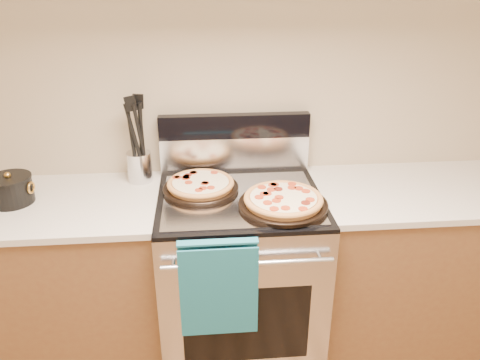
{
  "coord_description": "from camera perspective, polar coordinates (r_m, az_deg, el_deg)",
  "views": [
    {
      "loc": [
        -0.17,
        -0.28,
        1.89
      ],
      "look_at": [
        -0.01,
        1.55,
        1.05
      ],
      "focal_mm": 35.0,
      "sensor_mm": 36.0,
      "label": 1
    }
  ],
  "objects": [
    {
      "name": "saucepan",
      "position": [
        2.35,
        -26.14,
        -1.2
      ],
      "size": [
        0.22,
        0.22,
        0.12
      ],
      "primitive_type": "cylinder",
      "rotation": [
        0.0,
        0.0,
        -0.19
      ],
      "color": "black",
      "rests_on": "countertop_left"
    },
    {
      "name": "countertop_right",
      "position": [
        2.44,
        20.99,
        -1.24
      ],
      "size": [
        1.02,
        0.64,
        0.03
      ],
      "primitive_type": "cube",
      "color": "beige",
      "rests_on": "cabinet_right"
    },
    {
      "name": "dish_towel",
      "position": [
        1.96,
        -2.61,
        -12.79
      ],
      "size": [
        0.32,
        0.05,
        0.42
      ],
      "primitive_type": null,
      "color": "#195F7E",
      "rests_on": "oven_handle"
    },
    {
      "name": "pepperoni_pizza_front",
      "position": [
        2.06,
        5.29,
        -2.57
      ],
      "size": [
        0.39,
        0.39,
        0.05
      ],
      "primitive_type": null,
      "rotation": [
        0.0,
        0.0,
        0.01
      ],
      "color": "#C2753B",
      "rests_on": "foil_sheet"
    },
    {
      "name": "cooktop",
      "position": [
        2.17,
        -0.01,
        -2.21
      ],
      "size": [
        0.76,
        0.68,
        0.02
      ],
      "primitive_type": "cube",
      "color": "black",
      "rests_on": "range_body"
    },
    {
      "name": "oven_handle",
      "position": [
        1.91,
        0.98,
        -10.22
      ],
      "size": [
        0.7,
        0.03,
        0.03
      ],
      "primitive_type": "cylinder",
      "rotation": [
        0.0,
        1.57,
        0.0
      ],
      "color": "silver",
      "rests_on": "range_body"
    },
    {
      "name": "utensil_crock",
      "position": [
        2.38,
        -12.15,
        1.61
      ],
      "size": [
        0.15,
        0.15,
        0.15
      ],
      "primitive_type": "cylinder",
      "rotation": [
        0.0,
        0.0,
        0.34
      ],
      "color": "silver",
      "rests_on": "countertop_left"
    },
    {
      "name": "oven_window",
      "position": [
        2.16,
        0.8,
        -17.27
      ],
      "size": [
        0.56,
        0.01,
        0.4
      ],
      "primitive_type": "cube",
      "color": "black",
      "rests_on": "range_body"
    },
    {
      "name": "pepperoni_pizza_back",
      "position": [
        2.21,
        -4.82,
        -0.65
      ],
      "size": [
        0.39,
        0.39,
        0.05
      ],
      "primitive_type": null,
      "rotation": [
        0.0,
        0.0,
        -0.11
      ],
      "color": "#C2753B",
      "rests_on": "foil_sheet"
    },
    {
      "name": "backsplash_lower",
      "position": [
        2.42,
        -0.65,
        3.22
      ],
      "size": [
        0.76,
        0.06,
        0.18
      ],
      "primitive_type": "cube",
      "color": "silver",
      "rests_on": "cooktop"
    },
    {
      "name": "foil_sheet",
      "position": [
        2.14,
        0.06,
        -2.25
      ],
      "size": [
        0.7,
        0.55,
        0.01
      ],
      "primitive_type": "cube",
      "color": "gray",
      "rests_on": "cooktop"
    },
    {
      "name": "cabinet_right",
      "position": [
        2.66,
        19.51,
        -10.12
      ],
      "size": [
        1.0,
        0.62,
        0.88
      ],
      "primitive_type": "cube",
      "color": "brown",
      "rests_on": "ground"
    },
    {
      "name": "cabinet_left",
      "position": [
        2.54,
        -20.72,
        -12.05
      ],
      "size": [
        1.0,
        0.62,
        0.88
      ],
      "primitive_type": "cube",
      "color": "brown",
      "rests_on": "ground"
    },
    {
      "name": "backsplash_upper",
      "position": [
        2.37,
        -0.67,
        6.6
      ],
      "size": [
        0.76,
        0.06,
        0.12
      ],
      "primitive_type": "cube",
      "color": "black",
      "rests_on": "backsplash_lower"
    },
    {
      "name": "range_body",
      "position": [
        2.42,
        -0.01,
        -11.99
      ],
      "size": [
        0.76,
        0.68,
        0.9
      ],
      "primitive_type": "cube",
      "color": "#B7B7BC",
      "rests_on": "ground"
    },
    {
      "name": "countertop_left",
      "position": [
        2.31,
        -22.38,
        -2.89
      ],
      "size": [
        1.02,
        0.64,
        0.03
      ],
      "primitive_type": "cube",
      "color": "beige",
      "rests_on": "cabinet_left"
    },
    {
      "name": "wall_back",
      "position": [
        2.35,
        -0.77,
        11.31
      ],
      "size": [
        4.0,
        0.0,
        4.0
      ],
      "primitive_type": "plane",
      "rotation": [
        1.57,
        0.0,
        0.0
      ],
      "color": "tan",
      "rests_on": "ground"
    }
  ]
}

